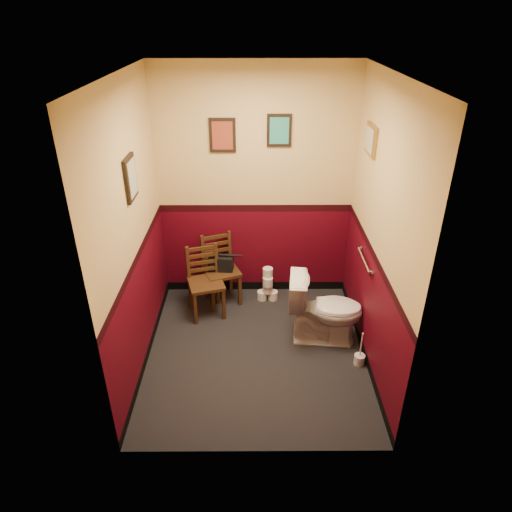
# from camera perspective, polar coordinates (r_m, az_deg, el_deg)

# --- Properties ---
(floor) EXTENTS (2.20, 2.40, 0.00)m
(floor) POSITION_cam_1_polar(r_m,az_deg,el_deg) (4.83, 0.02, -11.92)
(floor) COLOR black
(floor) RESTS_ON ground
(ceiling) EXTENTS (2.20, 2.40, 0.00)m
(ceiling) POSITION_cam_1_polar(r_m,az_deg,el_deg) (3.69, 0.02, 21.80)
(ceiling) COLOR silver
(ceiling) RESTS_ON ground
(wall_back) EXTENTS (2.20, 0.00, 2.70)m
(wall_back) POSITION_cam_1_polar(r_m,az_deg,el_deg) (5.18, -0.06, 8.47)
(wall_back) COLOR #440511
(wall_back) RESTS_ON ground
(wall_front) EXTENTS (2.20, 0.00, 2.70)m
(wall_front) POSITION_cam_1_polar(r_m,az_deg,el_deg) (3.05, 0.15, -7.34)
(wall_front) COLOR #440511
(wall_front) RESTS_ON ground
(wall_left) EXTENTS (0.00, 2.40, 2.70)m
(wall_left) POSITION_cam_1_polar(r_m,az_deg,el_deg) (4.22, -15.11, 2.50)
(wall_left) COLOR #440511
(wall_left) RESTS_ON ground
(wall_right) EXTENTS (0.00, 2.40, 2.70)m
(wall_right) POSITION_cam_1_polar(r_m,az_deg,el_deg) (4.23, 15.10, 2.57)
(wall_right) COLOR #440511
(wall_right) RESTS_ON ground
(grab_bar) EXTENTS (0.05, 0.56, 0.06)m
(grab_bar) POSITION_cam_1_polar(r_m,az_deg,el_deg) (4.62, 13.39, -0.51)
(grab_bar) COLOR silver
(grab_bar) RESTS_ON wall_right
(framed_print_back_a) EXTENTS (0.28, 0.04, 0.36)m
(framed_print_back_a) POSITION_cam_1_polar(r_m,az_deg,el_deg) (5.00, -4.21, 14.82)
(framed_print_back_a) COLOR black
(framed_print_back_a) RESTS_ON wall_back
(framed_print_back_b) EXTENTS (0.26, 0.04, 0.34)m
(framed_print_back_b) POSITION_cam_1_polar(r_m,az_deg,el_deg) (4.98, 2.92, 15.41)
(framed_print_back_b) COLOR black
(framed_print_back_b) RESTS_ON wall_back
(framed_print_left) EXTENTS (0.04, 0.30, 0.38)m
(framed_print_left) POSITION_cam_1_polar(r_m,az_deg,el_deg) (4.12, -15.39, 9.37)
(framed_print_left) COLOR black
(framed_print_left) RESTS_ON wall_left
(framed_print_right) EXTENTS (0.04, 0.34, 0.28)m
(framed_print_right) POSITION_cam_1_polar(r_m,az_deg,el_deg) (4.54, 14.16, 13.92)
(framed_print_right) COLOR olive
(framed_print_right) RESTS_ON wall_right
(toilet) EXTENTS (0.81, 0.51, 0.76)m
(toilet) POSITION_cam_1_polar(r_m,az_deg,el_deg) (4.82, 8.65, -6.65)
(toilet) COLOR white
(toilet) RESTS_ON floor
(toilet_brush) EXTENTS (0.11, 0.11, 0.38)m
(toilet_brush) POSITION_cam_1_polar(r_m,az_deg,el_deg) (4.77, 12.80, -12.43)
(toilet_brush) COLOR silver
(toilet_brush) RESTS_ON floor
(chair_left) EXTENTS (0.47, 0.47, 0.81)m
(chair_left) POSITION_cam_1_polar(r_m,az_deg,el_deg) (5.21, -6.35, -3.21)
(chair_left) COLOR #422814
(chair_left) RESTS_ON floor
(chair_right) EXTENTS (0.50, 0.50, 0.83)m
(chair_right) POSITION_cam_1_polar(r_m,az_deg,el_deg) (5.41, -4.48, -1.68)
(chair_right) COLOR #422814
(chair_right) RESTS_ON floor
(handbag) EXTENTS (0.29, 0.16, 0.21)m
(handbag) POSITION_cam_1_polar(r_m,az_deg,el_deg) (5.32, -4.40, -0.87)
(handbag) COLOR black
(handbag) RESTS_ON chair_right
(tp_stack) EXTENTS (0.25, 0.15, 0.43)m
(tp_stack) POSITION_cam_1_polar(r_m,az_deg,el_deg) (5.50, 1.46, -3.85)
(tp_stack) COLOR silver
(tp_stack) RESTS_ON floor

